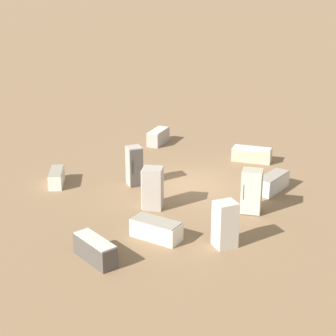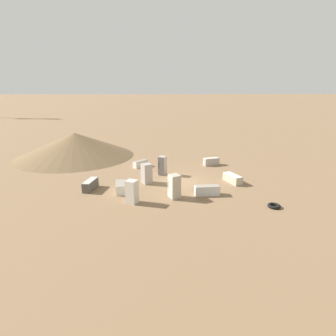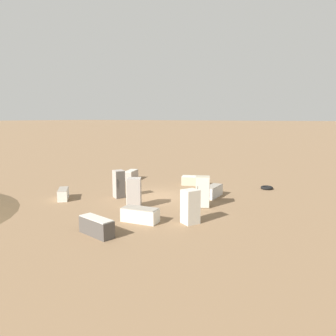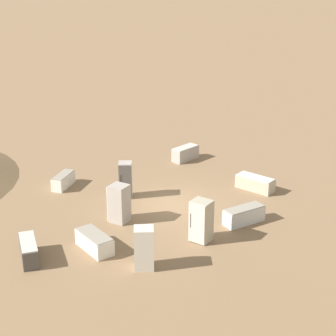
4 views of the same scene
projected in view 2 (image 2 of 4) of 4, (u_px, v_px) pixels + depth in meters
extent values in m
plane|color=#846647|center=(180.00, 182.00, 22.33)|extent=(1000.00, 1000.00, 0.00)
cone|color=brown|center=(75.00, 145.00, 30.52)|extent=(13.43, 13.43, 2.78)
cube|color=silver|center=(207.00, 191.00, 19.44)|extent=(1.85, 0.71, 0.68)
cube|color=gray|center=(207.00, 186.00, 19.34)|extent=(1.78, 0.68, 0.04)
cube|color=#B2A88E|center=(233.00, 179.00, 22.10)|extent=(1.31, 2.01, 0.64)
cube|color=silver|center=(233.00, 175.00, 22.00)|extent=(1.26, 1.93, 0.04)
cube|color=silver|center=(141.00, 164.00, 26.56)|extent=(1.51, 1.47, 0.62)
cube|color=gray|center=(140.00, 161.00, 26.47)|extent=(1.45, 1.41, 0.04)
cube|color=beige|center=(132.00, 192.00, 17.93)|extent=(0.93, 0.91, 1.64)
cube|color=silver|center=(135.00, 190.00, 18.23)|extent=(0.63, 0.35, 1.57)
cylinder|color=#2D2D2D|center=(138.00, 189.00, 18.13)|extent=(0.02, 0.02, 0.57)
cube|color=#A89E93|center=(162.00, 166.00, 23.98)|extent=(0.83, 0.83, 1.73)
cube|color=#56514C|center=(161.00, 166.00, 23.70)|extent=(0.53, 0.32, 1.66)
cylinder|color=#2D2D2D|center=(159.00, 165.00, 23.74)|extent=(0.02, 0.02, 0.61)
cube|color=#A89E93|center=(211.00, 162.00, 27.18)|extent=(1.71, 1.05, 0.73)
cube|color=beige|center=(211.00, 158.00, 27.07)|extent=(1.64, 1.01, 0.04)
cube|color=beige|center=(121.00, 187.00, 20.12)|extent=(0.96, 1.87, 0.66)
cube|color=gray|center=(121.00, 183.00, 20.02)|extent=(0.92, 1.80, 0.04)
cube|color=#B2A88E|center=(174.00, 186.00, 18.78)|extent=(0.93, 0.99, 1.74)
cube|color=beige|center=(170.00, 187.00, 18.63)|extent=(0.35, 0.69, 1.67)
cylinder|color=#2D2D2D|center=(168.00, 185.00, 18.82)|extent=(0.02, 0.02, 0.61)
cube|color=#4C4742|center=(90.00, 185.00, 20.51)|extent=(0.93, 1.87, 0.73)
cube|color=beige|center=(90.00, 180.00, 20.40)|extent=(0.90, 1.80, 0.04)
cube|color=#A89E93|center=(147.00, 174.00, 21.78)|extent=(0.99, 1.00, 1.67)
cube|color=beige|center=(144.00, 172.00, 22.09)|extent=(0.62, 0.38, 1.60)
cylinder|color=#2D2D2D|center=(147.00, 171.00, 22.22)|extent=(0.02, 0.02, 0.58)
torus|color=black|center=(274.00, 206.00, 17.43)|extent=(0.85, 0.85, 0.20)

